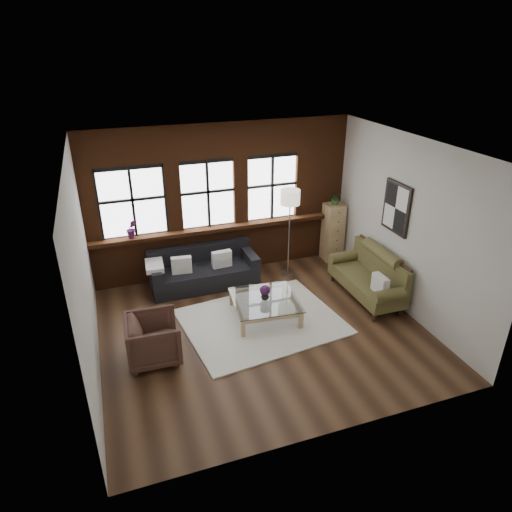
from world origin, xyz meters
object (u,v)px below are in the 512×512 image
object	(u,v)px
vase	(265,296)
floor_lamp	(289,230)
coffee_table	(265,308)
vintage_settee	(367,275)
drawer_chest	(333,232)
armchair	(154,339)
dark_sofa	(204,268)

from	to	relation	value
vase	floor_lamp	xyz separation A→B (m)	(1.07, 1.45, 0.57)
vase	floor_lamp	bearing A→B (deg)	53.61
coffee_table	vintage_settee	bearing A→B (deg)	0.63
vintage_settee	floor_lamp	xyz separation A→B (m)	(-1.05, 1.42, 0.53)
drawer_chest	armchair	bearing A→B (deg)	-151.79
vintage_settee	vase	world-z (taller)	vintage_settee
armchair	floor_lamp	world-z (taller)	floor_lamp
dark_sofa	armchair	xyz separation A→B (m)	(-1.31, -2.10, -0.02)
coffee_table	drawer_chest	xyz separation A→B (m)	(2.30, 1.80, 0.48)
dark_sofa	floor_lamp	distance (m)	1.94
vase	drawer_chest	xyz separation A→B (m)	(2.30, 1.80, 0.21)
coffee_table	floor_lamp	bearing A→B (deg)	53.61
vintage_settee	armchair	distance (m)	4.23
armchair	vase	distance (m)	2.15
armchair	floor_lamp	size ratio (longest dim) A/B	0.41
armchair	drawer_chest	xyz separation A→B (m)	(4.38, 2.35, 0.29)
drawer_chest	floor_lamp	size ratio (longest dim) A/B	0.65
vintage_settee	drawer_chest	bearing A→B (deg)	84.05
vintage_settee	armchair	world-z (taller)	vintage_settee
vintage_settee	floor_lamp	bearing A→B (deg)	126.38
armchair	coffee_table	size ratio (longest dim) A/B	0.71
dark_sofa	coffee_table	size ratio (longest dim) A/B	1.87
dark_sofa	drawer_chest	distance (m)	3.09
vintage_settee	drawer_chest	distance (m)	1.79
armchair	floor_lamp	bearing A→B (deg)	-55.24
coffee_table	dark_sofa	bearing A→B (deg)	116.27
vintage_settee	coffee_table	size ratio (longest dim) A/B	1.59
dark_sofa	drawer_chest	xyz separation A→B (m)	(3.07, 0.25, 0.27)
drawer_chest	vintage_settee	bearing A→B (deg)	-95.95
dark_sofa	floor_lamp	xyz separation A→B (m)	(1.83, -0.11, 0.63)
dark_sofa	vintage_settee	xyz separation A→B (m)	(2.88, -1.53, 0.10)
vintage_settee	floor_lamp	size ratio (longest dim) A/B	0.91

